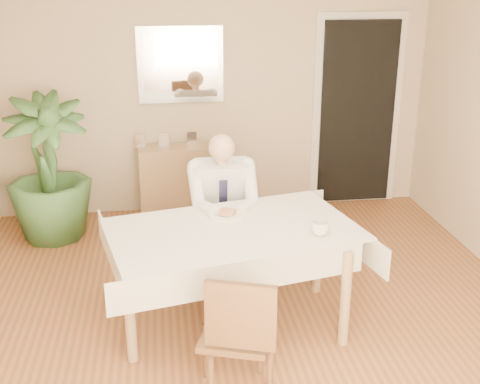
{
  "coord_description": "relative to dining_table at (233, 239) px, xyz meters",
  "views": [
    {
      "loc": [
        -0.54,
        -3.64,
        2.43
      ],
      "look_at": [
        0.0,
        0.35,
        0.95
      ],
      "focal_mm": 45.0,
      "sensor_mm": 36.0,
      "label": 1
    }
  ],
  "objects": [
    {
      "name": "photo_frame_right",
      "position": [
        -0.15,
        2.2,
        0.15
      ],
      "size": [
        0.1,
        0.02,
        0.14
      ],
      "primitive_type": "cube",
      "color": "silver",
      "rests_on": "sideboard"
    },
    {
      "name": "chair_far",
      "position": [
        -0.0,
        0.88,
        -0.14
      ],
      "size": [
        0.49,
        0.49,
        0.93
      ],
      "rotation": [
        0.0,
        0.0,
        -0.12
      ],
      "color": "#452A15",
      "rests_on": "ground"
    },
    {
      "name": "plate",
      "position": [
        -0.02,
        0.23,
        0.09
      ],
      "size": [
        0.26,
        0.26,
        0.02
      ],
      "primitive_type": "cylinder",
      "color": "white",
      "rests_on": "dining_table"
    },
    {
      "name": "dining_table",
      "position": [
        0.0,
        0.0,
        0.0
      ],
      "size": [
        1.93,
        1.38,
        0.75
      ],
      "rotation": [
        0.0,
        0.0,
        0.22
      ],
      "color": "#967449",
      "rests_on": "ground"
    },
    {
      "name": "photo_frame_center",
      "position": [
        -0.44,
        2.19,
        0.15
      ],
      "size": [
        0.1,
        0.02,
        0.14
      ],
      "primitive_type": "cube",
      "color": "silver",
      "rests_on": "sideboard"
    },
    {
      "name": "doorway",
      "position": [
        1.63,
        2.3,
        0.33
      ],
      "size": [
        0.96,
        0.07,
        2.1
      ],
      "color": "silver",
      "rests_on": "ground"
    },
    {
      "name": "room",
      "position": [
        0.08,
        -0.16,
        0.63
      ],
      "size": [
        5.0,
        5.02,
        2.6
      ],
      "color": "brown",
      "rests_on": "ground"
    },
    {
      "name": "seated_man",
      "position": [
        -0.0,
        0.59,
        0.02
      ],
      "size": [
        0.48,
        0.72,
        1.24
      ],
      "color": "white",
      "rests_on": "ground"
    },
    {
      "name": "chair_near",
      "position": [
        -0.08,
        -0.86,
        -0.19
      ],
      "size": [
        0.51,
        0.52,
        0.85
      ],
      "rotation": [
        0.0,
        0.0,
        -0.32
      ],
      "color": "#452A15",
      "rests_on": "ground"
    },
    {
      "name": "photo_frame_left",
      "position": [
        -0.68,
        2.18,
        0.15
      ],
      "size": [
        0.1,
        0.02,
        0.14
      ],
      "primitive_type": "cube",
      "color": "silver",
      "rests_on": "sideboard"
    },
    {
      "name": "food",
      "position": [
        -0.02,
        0.23,
        0.11
      ],
      "size": [
        0.14,
        0.14,
        0.06
      ],
      "primitive_type": "ellipsoid",
      "color": "brown",
      "rests_on": "dining_table"
    },
    {
      "name": "mirror",
      "position": [
        -0.24,
        2.31,
        0.88
      ],
      "size": [
        0.86,
        0.04,
        0.76
      ],
      "color": "silver",
      "rests_on": "room"
    },
    {
      "name": "potted_palm",
      "position": [
        -1.53,
        1.74,
        0.03
      ],
      "size": [
        0.96,
        0.96,
        1.39
      ],
      "primitive_type": "imported",
      "rotation": [
        0.0,
        0.0,
        0.28
      ],
      "color": "#2E5226",
      "rests_on": "ground"
    },
    {
      "name": "fork",
      "position": [
        -0.06,
        0.17,
        0.11
      ],
      "size": [
        0.01,
        0.13,
        0.01
      ],
      "primitive_type": "cylinder",
      "rotation": [
        1.57,
        0.0,
        0.0
      ],
      "color": "silver",
      "rests_on": "dining_table"
    },
    {
      "name": "sideboard",
      "position": [
        -0.24,
        2.16,
        -0.3
      ],
      "size": [
        0.94,
        0.36,
        0.75
      ],
      "primitive_type": "cube",
      "rotation": [
        0.0,
        0.0,
        0.04
      ],
      "color": "#967449",
      "rests_on": "ground"
    },
    {
      "name": "coffee_mug",
      "position": [
        0.57,
        -0.19,
        0.13
      ],
      "size": [
        0.15,
        0.15,
        0.09
      ],
      "primitive_type": "imported",
      "rotation": [
        0.0,
        0.0,
        0.26
      ],
      "color": "white",
      "rests_on": "dining_table"
    },
    {
      "name": "knife",
      "position": [
        0.02,
        0.17,
        0.11
      ],
      "size": [
        0.01,
        0.13,
        0.01
      ],
      "primitive_type": "cylinder",
      "rotation": [
        1.57,
        0.0,
        0.0
      ],
      "color": "silver",
      "rests_on": "dining_table"
    }
  ]
}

